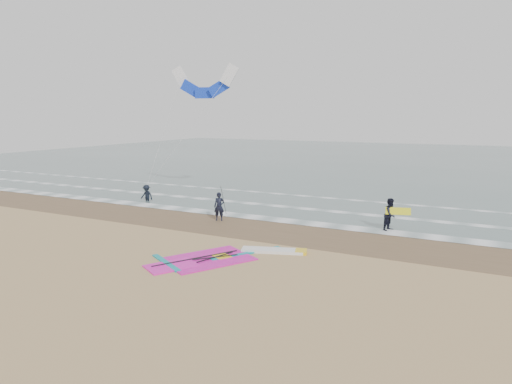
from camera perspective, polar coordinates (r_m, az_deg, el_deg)
The scene contains 11 objects.
ground at distance 19.97m, azimuth -5.77°, elevation -8.46°, with size 120.00×120.00×0.00m, color tan.
sea_water at distance 65.08m, azimuth 17.61°, elevation 3.72°, with size 120.00×80.00×0.02m, color #47605E.
wet_sand_band at distance 25.02m, azimuth 1.65°, elevation -4.67°, with size 120.00×5.00×0.01m, color brown.
foam_waterline at distance 28.99m, azimuth 5.39°, elevation -2.67°, with size 120.00×9.15×0.02m.
windsurf_rig at distance 20.19m, azimuth -3.70°, elevation -8.10°, with size 6.10×5.78×0.15m.
person_standing at distance 26.97m, azimuth -4.62°, elevation -1.83°, with size 0.62×0.40×1.69m, color black.
person_walking at distance 25.64m, azimuth 16.47°, elevation -2.70°, with size 0.86×0.67×1.77m, color black.
person_wading at distance 33.80m, azimuth -13.53°, elevation 0.15°, with size 1.01×0.58×1.56m, color black.
held_pole at distance 26.74m, azimuth -4.08°, elevation -1.06°, with size 0.17×0.86×1.82m.
carried_kiteboard at distance 25.43m, azimuth 17.34°, elevation -2.30°, with size 1.30×0.51×0.39m.
surf_kite at distance 35.52m, azimuth -6.49°, elevation 13.19°, with size 5.78×4.63×8.94m.
Camera 1 is at (10.28, -15.96, 6.18)m, focal length 32.00 mm.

